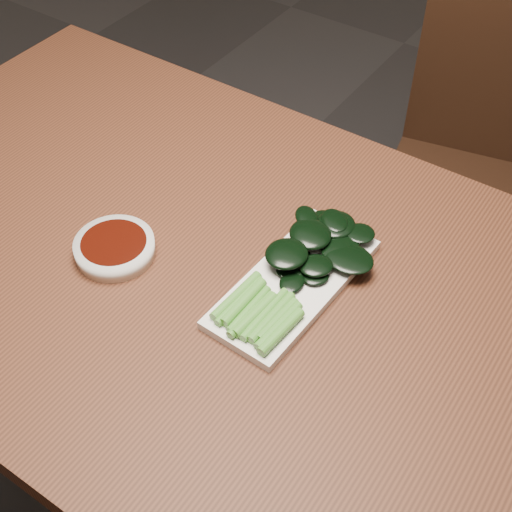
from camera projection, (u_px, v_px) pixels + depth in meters
name	position (u px, v px, depth m)	size (l,w,h in m)	color
ground	(233.00, 495.00, 1.60)	(6.00, 6.00, 0.00)	#2C2A2A
table	(223.00, 299.00, 1.11)	(1.40, 0.80, 0.75)	#4B2515
chair_far	(485.00, 171.00, 1.62)	(0.51, 0.51, 0.89)	black
sauce_bowl	(115.00, 248.00, 1.06)	(0.12, 0.12, 0.03)	white
serving_plate	(293.00, 283.00, 1.02)	(0.13, 0.29, 0.01)	white
gai_lan	(301.00, 264.00, 1.02)	(0.16, 0.29, 0.03)	#519734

